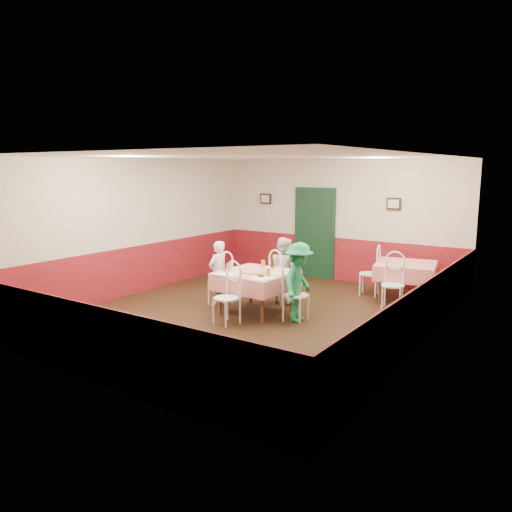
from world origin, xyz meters
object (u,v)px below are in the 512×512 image
Objects in this scene: beer_bottle at (272,263)px; diner_far at (283,270)px; chair_near at (226,298)px; chair_second_b at (393,285)px; chair_right at (296,295)px; glass_a at (228,267)px; pizza at (255,271)px; main_table at (256,292)px; glass_c at (263,264)px; wallet at (261,276)px; chair_second_a at (369,274)px; chair_left at (220,282)px; second_table at (405,282)px; glass_b at (268,273)px; diner_right at (299,282)px; chair_far at (281,280)px; diner_left at (218,273)px.

beer_bottle is 0.17× the size of diner_far.
chair_near and chair_second_b have the same top height.
chair_right is 1.20m from chair_near.
diner_far reaches higher than glass_a.
chair_right is 1.80× the size of pizza.
glass_c reaches higher than main_table.
wallet is (0.34, 0.55, 0.32)m from chair_near.
pizza is at bearing -150.51° from chair_second_b.
pizza is 3.49× the size of glass_a.
chair_near is at bearing -92.43° from pizza.
chair_near is at bearing -32.18° from chair_second_a.
chair_left is at bearing 146.18° from glass_a.
glass_a is at bearing 76.14° from diner_far.
glass_a is at bearing -150.53° from main_table.
chair_second_b is 2.10m from diner_far.
second_table is at bearing -134.71° from diner_far.
diner_far reaches higher than chair_near.
glass_b is 0.09× the size of diner_right.
wallet is at bearing 118.57° from chair_far.
beer_bottle reaches higher than glass_c.
beer_bottle is at bearing -158.41° from chair_second_b.
chair_near is at bearing -139.92° from chair_second_b.
diner_right reaches higher than pizza.
chair_second_b reaches higher than pizza.
chair_second_b reaches higher than second_table.
chair_far reaches higher than second_table.
chair_right is 6.28× the size of glass_a.
beer_bottle is at bearing 51.96° from glass_a.
wallet is (0.42, -0.71, -0.06)m from glass_c.
glass_b is (0.42, 0.64, 0.37)m from chair_near.
chair_left is at bearing 53.05° from diner_far.
glass_a reaches higher than glass_b.
chair_left is 0.92m from pizza.
pizza reaches higher than main_table.
diner_right is (0.87, -0.93, 0.04)m from diner_far.
chair_second_a is at bearing 80.19° from chair_near.
second_table is 1.24× the size of chair_near.
diner_left is at bearing 169.47° from glass_b.
chair_second_b is 1.80× the size of pizza.
chair_left is 3.26m from chair_second_b.
main_table is 2.57m from chair_second_b.
wallet is 1.26m from diner_left.
wallet is at bearing -3.84° from glass_a.
glass_a is (-2.43, -2.62, 0.46)m from second_table.
chair_right is 1.00× the size of chair_second_a.
glass_a is 0.12× the size of diner_left.
second_table is 3.73m from diner_left.
chair_second_b is (0.75, -0.75, 0.00)m from chair_second_a.
chair_second_a and chair_second_b have the same top height.
beer_bottle is (-1.91, -1.95, 0.50)m from second_table.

